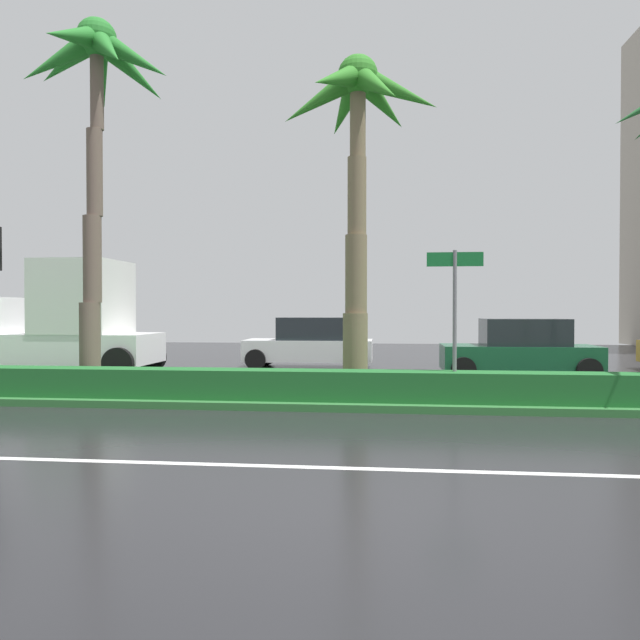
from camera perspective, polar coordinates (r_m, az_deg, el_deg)
The scene contains 10 objects.
ground_plane at distance 14.51m, azimuth 5.75°, elevation -7.04°, with size 90.00×42.00×0.10m, color black.
near_lane_divider_stripe at distance 7.62m, azimuth 5.26°, elevation -13.95°, with size 81.00×0.14×0.01m, color white.
median_strip at distance 13.50m, azimuth 5.71°, elevation -7.10°, with size 85.50×4.00×0.15m, color #2D6B33.
median_hedge at distance 12.06m, azimuth 5.65°, elevation -6.27°, with size 76.50×0.70×0.60m.
palm_tree_mid_left at distance 15.54m, azimuth -20.60°, elevation 19.55°, with size 3.65×3.61×8.51m.
palm_tree_centre_left at distance 14.05m, azimuth 3.70°, elevation 17.23°, with size 3.73×3.65×7.53m.
street_name_sign at distance 12.12m, azimuth 12.72°, elevation 1.47°, with size 1.10×0.08×3.00m.
box_truck_lead at distance 19.94m, azimuth -24.08°, elevation -0.34°, with size 6.40×2.64×3.46m.
car_in_traffic_leading at distance 20.35m, azimuth -0.94°, elevation -2.27°, with size 4.30×2.02×1.72m.
car_in_traffic_second at distance 18.04m, azimuth 18.52°, elevation -2.73°, with size 4.30×2.02×1.72m.
Camera 1 is at (0.13, -5.37, 1.96)m, focal length 33.59 mm.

